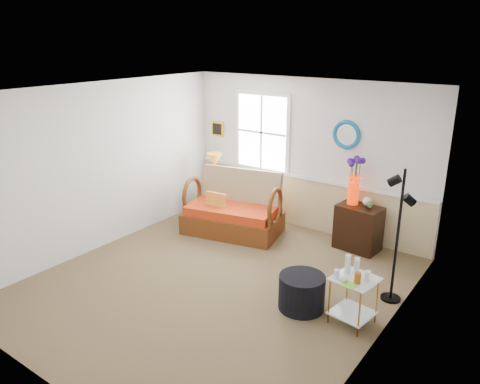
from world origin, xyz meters
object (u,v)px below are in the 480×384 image
Objects in this scene: loveseat at (233,204)px; ottoman at (302,292)px; cabinet at (358,228)px; lamp_stand at (216,198)px; floor_lamp at (397,237)px; side_table at (353,301)px.

loveseat is 2.79× the size of ottoman.
cabinet is at bearing 4.79° from loveseat.
ottoman is at bearing -33.80° from lamp_stand.
floor_lamp is at bearing -23.17° from loveseat.
floor_lamp is (2.96, -0.55, 0.35)m from loveseat.
floor_lamp reaches higher than cabinet.
cabinet is 0.41× the size of floor_lamp.
loveseat is at bearing -34.51° from lamp_stand.
cabinet is at bearing 124.20° from floor_lamp.
loveseat is at bearing 146.47° from ottoman.
lamp_stand is 4.03m from side_table.
lamp_stand is at bearing 146.20° from ottoman.
side_table is at bearing 6.04° from ottoman.
side_table is 0.65m from ottoman.
loveseat reaches higher than side_table.
floor_lamp reaches higher than lamp_stand.
lamp_stand is 0.36× the size of floor_lamp.
loveseat is 3.03m from floor_lamp.
floor_lamp is 1.37m from ottoman.
floor_lamp is (3.76, -1.10, 0.56)m from lamp_stand.
loveseat is 2.53× the size of lamp_stand.
ottoman is (0.11, -2.04, -0.14)m from cabinet.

